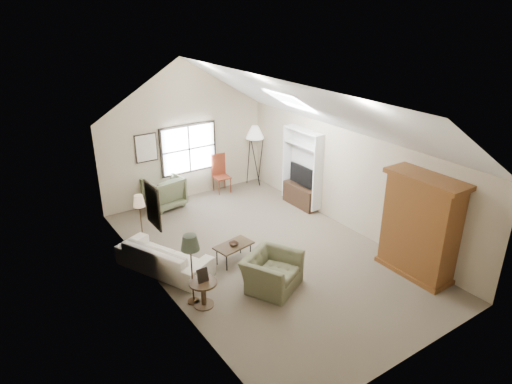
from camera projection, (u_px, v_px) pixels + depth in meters
room_shell at (267, 117)px, 9.23m from camera, size 5.01×8.01×4.00m
window at (189, 149)px, 12.98m from camera, size 1.72×0.08×1.42m
skylight at (290, 101)px, 10.58m from camera, size 0.80×1.20×0.52m
wall_art at (149, 175)px, 10.31m from camera, size 1.97×3.71×0.88m
armoire at (420, 226)px, 9.36m from camera, size 0.60×1.50×2.20m
tv_alcove at (302, 167)px, 12.46m from camera, size 0.32×1.30×2.10m
media_console at (300, 196)px, 12.79m from camera, size 0.34×1.18×0.60m
tv_panel at (301, 175)px, 12.54m from camera, size 0.05×0.90×0.55m
sofa at (164, 256)px, 9.78m from camera, size 1.65×2.29×0.62m
armchair_near at (272, 272)px, 9.16m from camera, size 1.41×1.35×0.71m
armchair_far at (163, 192)px, 12.67m from camera, size 1.11×1.13×0.89m
coffee_table at (234, 253)px, 10.09m from camera, size 0.91×0.61×0.43m
bowl at (234, 244)px, 10.00m from camera, size 0.23×0.23×0.05m
side_table at (204, 294)px, 8.63m from camera, size 0.71×0.71×0.54m
side_chair at (222, 174)px, 13.59m from camera, size 0.47×0.47×1.15m
tripod_lamp at (255, 155)px, 14.07m from camera, size 0.59×0.59×1.89m
dark_lamp at (192, 269)px, 8.53m from camera, size 0.47×0.47×1.49m
tan_lamp at (141, 221)px, 10.54m from camera, size 0.35×0.35×1.34m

